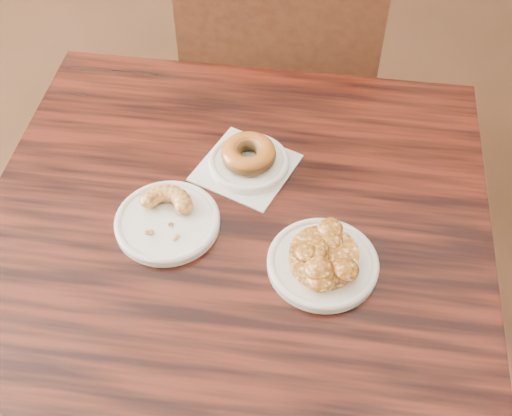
{
  "coord_description": "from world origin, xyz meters",
  "views": [
    {
      "loc": [
        0.24,
        -0.93,
        1.57
      ],
      "look_at": [
        0.21,
        -0.29,
        0.8
      ],
      "focal_mm": 45.0,
      "sensor_mm": 36.0,
      "label": 1
    }
  ],
  "objects_px": {
    "cafe_table": "(238,339)",
    "apple_fritter": "(324,255)",
    "chair_far": "(288,70)",
    "cruller_fragment": "(166,214)",
    "glazed_donut": "(249,154)"
  },
  "relations": [
    {
      "from": "chair_far",
      "to": "cruller_fragment",
      "type": "height_order",
      "value": "chair_far"
    },
    {
      "from": "cafe_table",
      "to": "chair_far",
      "type": "relative_size",
      "value": 0.93
    },
    {
      "from": "cruller_fragment",
      "to": "cafe_table",
      "type": "bearing_deg",
      "value": -0.85
    },
    {
      "from": "cafe_table",
      "to": "apple_fritter",
      "type": "xyz_separation_m",
      "value": [
        0.14,
        -0.07,
        0.4
      ]
    },
    {
      "from": "chair_far",
      "to": "glazed_donut",
      "type": "xyz_separation_m",
      "value": [
        -0.07,
        -0.66,
        0.33
      ]
    },
    {
      "from": "apple_fritter",
      "to": "cruller_fragment",
      "type": "xyz_separation_m",
      "value": [
        -0.25,
        0.07,
        -0.0
      ]
    },
    {
      "from": "chair_far",
      "to": "cruller_fragment",
      "type": "xyz_separation_m",
      "value": [
        -0.2,
        -0.79,
        0.33
      ]
    },
    {
      "from": "chair_far",
      "to": "cruller_fragment",
      "type": "distance_m",
      "value": 0.88
    },
    {
      "from": "cafe_table",
      "to": "apple_fritter",
      "type": "height_order",
      "value": "apple_fritter"
    },
    {
      "from": "glazed_donut",
      "to": "apple_fritter",
      "type": "relative_size",
      "value": 0.65
    },
    {
      "from": "chair_far",
      "to": "apple_fritter",
      "type": "distance_m",
      "value": 0.93
    },
    {
      "from": "cafe_table",
      "to": "chair_far",
      "type": "xyz_separation_m",
      "value": [
        0.09,
        0.8,
        0.08
      ]
    },
    {
      "from": "cafe_table",
      "to": "cruller_fragment",
      "type": "relative_size",
      "value": 7.99
    },
    {
      "from": "apple_fritter",
      "to": "cruller_fragment",
      "type": "relative_size",
      "value": 1.4
    },
    {
      "from": "chair_far",
      "to": "glazed_donut",
      "type": "bearing_deg",
      "value": 92.27
    }
  ]
}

